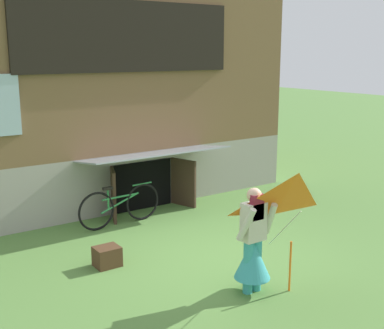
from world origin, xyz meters
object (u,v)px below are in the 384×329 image
(bicycle_green, at_px, (120,206))
(wooden_crate, at_px, (107,256))
(person, at_px, (253,249))
(kite, at_px, (298,208))

(bicycle_green, bearing_deg, wooden_crate, -125.82)
(person, relative_size, wooden_crate, 3.90)
(kite, height_order, bicycle_green, kite)
(person, xyz_separation_m, wooden_crate, (-1.32, 1.99, -0.48))
(kite, distance_m, bicycle_green, 4.34)
(kite, relative_size, wooden_crate, 4.39)
(person, distance_m, kite, 0.93)
(person, bearing_deg, bicycle_green, 89.08)
(person, relative_size, kite, 0.89)
(bicycle_green, bearing_deg, person, -89.06)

